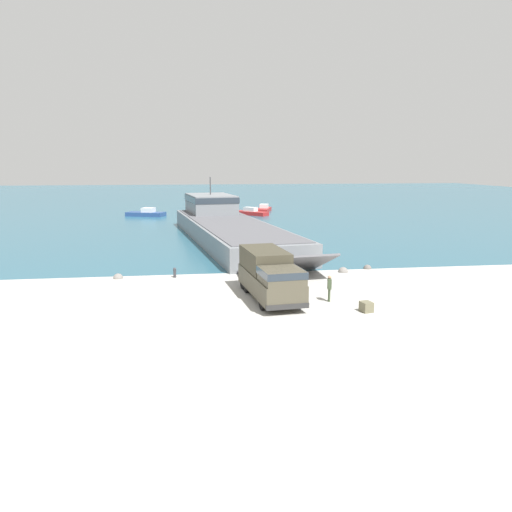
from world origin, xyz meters
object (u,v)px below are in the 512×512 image
(landing_craft, at_px, (225,224))
(military_truck, at_px, (270,275))
(cargo_crate, at_px, (366,307))
(moored_boat_a, at_px, (146,213))
(moored_boat_b, at_px, (264,209))
(mooring_bollard, at_px, (175,272))
(moored_boat_c, at_px, (248,212))
(soldier_on_ramp, at_px, (329,286))

(landing_craft, xyz_separation_m, military_truck, (0.71, -28.11, -0.04))
(cargo_crate, bearing_deg, moored_boat_a, 106.42)
(landing_craft, bearing_deg, moored_boat_b, 65.49)
(moored_boat_a, xyz_separation_m, moored_boat_b, (21.30, 5.39, -0.02))
(moored_boat_b, xyz_separation_m, cargo_crate, (-3.81, -64.74, -0.15))
(mooring_bollard, bearing_deg, moored_boat_b, 73.90)
(moored_boat_c, bearing_deg, moored_boat_b, 11.48)
(cargo_crate, bearing_deg, military_truck, 144.04)
(moored_boat_a, xyz_separation_m, mooring_bollard, (5.79, -48.34, -0.05))
(landing_craft, relative_size, moored_boat_a, 5.77)
(landing_craft, relative_size, moored_boat_c, 5.86)
(landing_craft, height_order, military_truck, landing_craft)
(military_truck, relative_size, moored_boat_b, 1.27)
(cargo_crate, bearing_deg, mooring_bollard, 136.75)
(soldier_on_ramp, bearing_deg, moored_boat_a, -63.38)
(moored_boat_b, bearing_deg, mooring_bollard, 91.17)
(moored_boat_a, bearing_deg, moored_boat_b, -54.54)
(military_truck, xyz_separation_m, moored_boat_b, (9.11, 60.90, -1.16))
(cargo_crate, bearing_deg, landing_craft, 100.67)
(mooring_bollard, bearing_deg, cargo_crate, -43.25)
(military_truck, height_order, moored_boat_b, military_truck)
(military_truck, bearing_deg, landing_craft, 175.38)
(military_truck, height_order, moored_boat_c, military_truck)
(landing_craft, relative_size, moored_boat_b, 6.29)
(landing_craft, height_order, moored_boat_c, landing_craft)
(landing_craft, relative_size, military_truck, 4.95)
(mooring_bollard, bearing_deg, moored_boat_c, 76.12)
(landing_craft, height_order, moored_boat_b, landing_craft)
(moored_boat_c, distance_m, cargo_crate, 58.92)
(military_truck, bearing_deg, soldier_on_ramp, 64.85)
(military_truck, bearing_deg, mooring_bollard, -144.30)
(landing_craft, bearing_deg, moored_boat_c, 69.32)
(moored_boat_c, relative_size, cargo_crate, 9.23)
(mooring_bollard, bearing_deg, military_truck, -48.23)
(military_truck, distance_m, moored_boat_c, 55.35)
(moored_boat_c, bearing_deg, cargo_crate, -136.39)
(moored_boat_b, height_order, mooring_bollard, moored_boat_b)
(military_truck, height_order, moored_boat_a, military_truck)
(moored_boat_a, distance_m, moored_boat_b, 21.97)
(landing_craft, xyz_separation_m, moored_boat_a, (-11.47, 27.40, -1.18))
(soldier_on_ramp, bearing_deg, mooring_bollard, -28.89)
(soldier_on_ramp, xyz_separation_m, moored_boat_b, (5.39, 62.18, -0.54))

